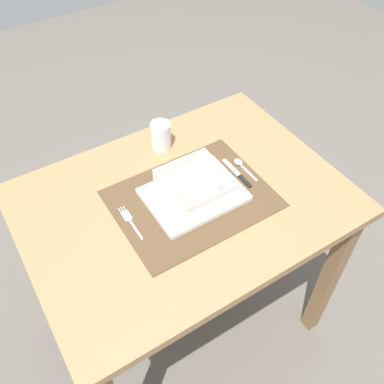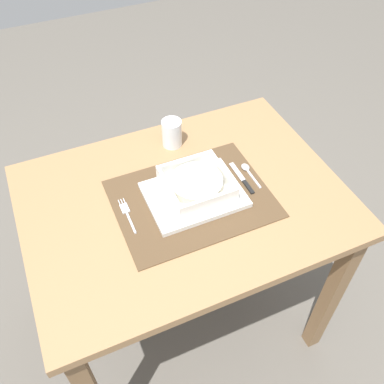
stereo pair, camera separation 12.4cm
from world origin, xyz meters
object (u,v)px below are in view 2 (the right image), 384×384
(fork, at_px, (127,213))
(butter_knife, at_px, (243,180))
(porridge_bowl, at_px, (196,184))
(spoon, at_px, (247,170))
(drinking_glass, at_px, (172,134))
(dining_table, at_px, (185,222))

(fork, xyz_separation_m, butter_knife, (0.37, -0.02, 0.00))
(porridge_bowl, relative_size, spoon, 1.64)
(fork, bearing_deg, drinking_glass, 40.83)
(porridge_bowl, relative_size, fork, 1.34)
(fork, relative_size, drinking_glass, 1.46)
(porridge_bowl, bearing_deg, fork, 178.03)
(dining_table, relative_size, spoon, 8.48)
(fork, distance_m, drinking_glass, 0.33)
(butter_knife, bearing_deg, spoon, 46.99)
(fork, height_order, spoon, spoon)
(porridge_bowl, height_order, butter_knife, porridge_bowl)
(drinking_glass, bearing_deg, spoon, -52.43)
(spoon, height_order, butter_knife, spoon)
(dining_table, relative_size, butter_knife, 6.63)
(porridge_bowl, height_order, fork, porridge_bowl)
(porridge_bowl, distance_m, drinking_glass, 0.24)
(porridge_bowl, distance_m, spoon, 0.19)
(butter_knife, bearing_deg, fork, 178.31)
(dining_table, relative_size, porridge_bowl, 5.16)
(fork, distance_m, butter_knife, 0.37)
(spoon, bearing_deg, porridge_bowl, -170.77)
(dining_table, distance_m, butter_knife, 0.23)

